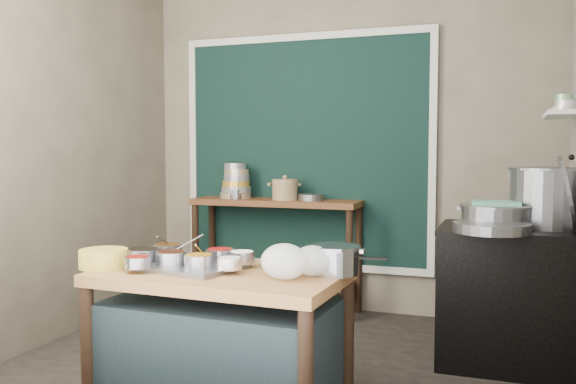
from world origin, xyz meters
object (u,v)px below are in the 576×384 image
(stove_block, at_px, (513,298))
(yellow_basin, at_px, (104,258))
(steamer, at_px, (496,216))
(condiment_tray, at_px, (186,266))
(stock_pot, at_px, (547,198))
(prep_table, at_px, (221,343))
(utensil_cup, at_px, (236,194))
(ceramic_crock, at_px, (285,191))
(saucepan, at_px, (334,260))
(back_counter, at_px, (276,255))

(stove_block, height_order, yellow_basin, stove_block)
(steamer, bearing_deg, condiment_tray, -140.99)
(stove_block, relative_size, stock_pot, 1.86)
(prep_table, distance_m, yellow_basin, 0.76)
(prep_table, relative_size, steamer, 2.77)
(utensil_cup, bearing_deg, ceramic_crock, 2.96)
(stove_block, distance_m, saucepan, 1.50)
(saucepan, distance_m, utensil_cup, 2.31)
(ceramic_crock, bearing_deg, back_counter, 160.08)
(back_counter, bearing_deg, ceramic_crock, -19.92)
(ceramic_crock, bearing_deg, condiment_tray, -84.98)
(stove_block, distance_m, condiment_tray, 2.10)
(prep_table, distance_m, steamer, 1.89)
(yellow_basin, height_order, ceramic_crock, ceramic_crock)
(yellow_basin, distance_m, stock_pot, 2.70)
(utensil_cup, xyz_separation_m, stock_pot, (2.43, -0.60, 0.08))
(back_counter, xyz_separation_m, saucepan, (1.04, -1.90, 0.35))
(prep_table, bearing_deg, condiment_tray, 179.16)
(stove_block, xyz_separation_m, condiment_tray, (-1.63, -1.29, 0.34))
(prep_table, xyz_separation_m, ceramic_crock, (-0.38, 1.99, 0.65))
(back_counter, xyz_separation_m, stock_pot, (2.09, -0.66, 0.59))
(prep_table, bearing_deg, saucepan, 15.16)
(condiment_tray, height_order, yellow_basin, yellow_basin)
(stove_block, distance_m, utensil_cup, 2.41)
(steamer, bearing_deg, back_counter, 156.04)
(stove_block, bearing_deg, utensil_cup, 163.35)
(prep_table, relative_size, saucepan, 4.77)
(prep_table, relative_size, utensil_cup, 9.07)
(stove_block, xyz_separation_m, saucepan, (-0.86, -1.17, 0.40))
(utensil_cup, bearing_deg, back_counter, 9.54)
(saucepan, relative_size, ceramic_crock, 1.14)
(condiment_tray, bearing_deg, back_counter, 97.66)
(prep_table, bearing_deg, utensil_cup, 114.63)
(back_counter, bearing_deg, utensil_cup, -170.46)
(back_counter, relative_size, utensil_cup, 10.52)
(stock_pot, bearing_deg, utensil_cup, 166.09)
(utensil_cup, height_order, steamer, utensil_cup)
(prep_table, height_order, yellow_basin, yellow_basin)
(utensil_cup, bearing_deg, steamer, -19.03)
(back_counter, height_order, stock_pot, stock_pot)
(ceramic_crock, bearing_deg, stove_block, -21.08)
(saucepan, relative_size, stock_pot, 0.54)
(prep_table, relative_size, back_counter, 0.86)
(ceramic_crock, relative_size, stock_pot, 0.48)
(saucepan, relative_size, utensil_cup, 1.90)
(prep_table, xyz_separation_m, stove_block, (1.43, 1.30, 0.05))
(back_counter, distance_m, stock_pot, 2.27)
(condiment_tray, height_order, utensil_cup, utensil_cup)
(back_counter, relative_size, ceramic_crock, 6.29)
(condiment_tray, bearing_deg, prep_table, -2.92)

